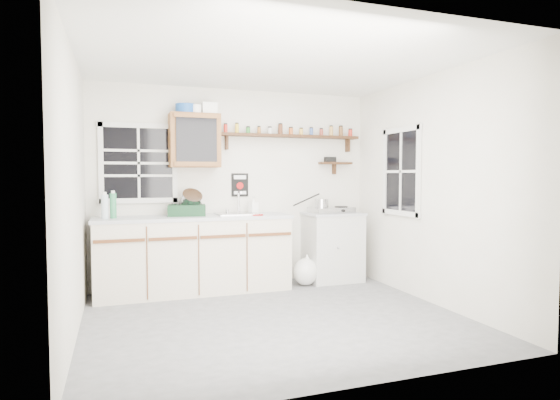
{
  "coord_description": "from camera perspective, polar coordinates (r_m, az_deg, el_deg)",
  "views": [
    {
      "loc": [
        -1.45,
        -4.29,
        1.4
      ],
      "look_at": [
        0.24,
        0.55,
        1.13
      ],
      "focal_mm": 30.0,
      "sensor_mm": 36.0,
      "label": 1
    }
  ],
  "objects": [
    {
      "name": "room",
      "position": [
        4.53,
        -0.56,
        1.08
      ],
      "size": [
        3.64,
        3.24,
        2.54
      ],
      "color": "#535356",
      "rests_on": "ground"
    },
    {
      "name": "warning_sign",
      "position": [
        6.06,
        -4.91,
        1.84
      ],
      "size": [
        0.22,
        0.02,
        0.3
      ],
      "color": "black",
      "rests_on": "wall_back"
    },
    {
      "name": "spice_shelf",
      "position": [
        6.22,
        1.42,
        7.88
      ],
      "size": [
        1.91,
        0.18,
        0.35
      ],
      "color": "black",
      "rests_on": "wall_back"
    },
    {
      "name": "dish_rack",
      "position": [
        5.73,
        -11.12,
        -0.82
      ],
      "size": [
        0.48,
        0.39,
        0.33
      ],
      "rotation": [
        0.0,
        0.0,
        -0.15
      ],
      "color": "#10311A",
      "rests_on": "main_cabinet"
    },
    {
      "name": "sink",
      "position": [
        5.78,
        -5.15,
        -1.68
      ],
      "size": [
        0.52,
        0.44,
        0.29
      ],
      "color": "#B1B1B6",
      "rests_on": "main_cabinet"
    },
    {
      "name": "water_bottles",
      "position": [
        5.57,
        -20.15,
        -0.67
      ],
      "size": [
        0.16,
        0.1,
        0.31
      ],
      "color": "silver",
      "rests_on": "main_cabinet"
    },
    {
      "name": "upper_cabinet",
      "position": [
        5.82,
        -10.37,
        7.13
      ],
      "size": [
        0.6,
        0.32,
        0.65
      ],
      "color": "#5C3317",
      "rests_on": "wall_back"
    },
    {
      "name": "soap_bottle",
      "position": [
        5.96,
        -3.27,
        -0.61
      ],
      "size": [
        0.12,
        0.12,
        0.21
      ],
      "primitive_type": "imported",
      "rotation": [
        0.0,
        0.0,
        0.32
      ],
      "color": "white",
      "rests_on": "main_cabinet"
    },
    {
      "name": "window_back",
      "position": [
        5.88,
        -16.85,
        4.32
      ],
      "size": [
        0.93,
        0.03,
        0.98
      ],
      "color": "black",
      "rests_on": "wall_back"
    },
    {
      "name": "trash_bag",
      "position": [
        6.03,
        3.14,
        -8.69
      ],
      "size": [
        0.37,
        0.34,
        0.42
      ],
      "color": "silver",
      "rests_on": "floor"
    },
    {
      "name": "saucepan",
      "position": [
        6.15,
        5.03,
        -0.39
      ],
      "size": [
        0.43,
        0.28,
        0.19
      ],
      "rotation": [
        0.0,
        0.0,
        -0.54
      ],
      "color": "#B1B1B6",
      "rests_on": "hotplate"
    },
    {
      "name": "window_right",
      "position": [
        5.82,
        14.57,
        3.38
      ],
      "size": [
        0.03,
        0.78,
        1.08
      ],
      "color": "black",
      "rests_on": "wall_back"
    },
    {
      "name": "rag",
      "position": [
        5.64,
        -2.69,
        -1.81
      ],
      "size": [
        0.15,
        0.14,
        0.02
      ],
      "primitive_type": "cube",
      "rotation": [
        0.0,
        0.0,
        -0.42
      ],
      "color": "maroon",
      "rests_on": "main_cabinet"
    },
    {
      "name": "upper_cabinet_clutter",
      "position": [
        5.86,
        -10.37,
        10.88
      ],
      "size": [
        0.5,
        0.24,
        0.14
      ],
      "color": "#174796",
      "rests_on": "upper_cabinet"
    },
    {
      "name": "main_cabinet",
      "position": [
        5.73,
        -10.36,
        -6.49
      ],
      "size": [
        2.31,
        0.63,
        0.92
      ],
      "color": "beige",
      "rests_on": "floor"
    },
    {
      "name": "hotplate",
      "position": [
        6.21,
        6.29,
        -1.2
      ],
      "size": [
        0.61,
        0.37,
        0.08
      ],
      "rotation": [
        0.0,
        0.0,
        0.12
      ],
      "color": "#B1B1B6",
      "rests_on": "right_cabinet"
    },
    {
      "name": "secondary_shelf",
      "position": [
        6.45,
        6.56,
        4.54
      ],
      "size": [
        0.45,
        0.16,
        0.24
      ],
      "color": "black",
      "rests_on": "wall_back"
    },
    {
      "name": "right_cabinet",
      "position": [
        6.3,
        6.42,
        -5.65
      ],
      "size": [
        0.73,
        0.57,
        0.91
      ],
      "color": "#B9B9B3",
      "rests_on": "floor"
    }
  ]
}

